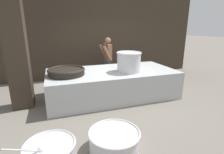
% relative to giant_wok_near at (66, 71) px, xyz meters
% --- Properties ---
extents(ground_plane, '(60.00, 60.00, 0.00)m').
position_rel_giant_wok_near_xyz_m(ground_plane, '(1.30, 0.07, -0.88)').
color(ground_plane, slate).
extents(back_wall, '(8.95, 0.24, 4.31)m').
position_rel_giant_wok_near_xyz_m(back_wall, '(1.30, 2.45, 1.28)').
color(back_wall, '#382D23').
rests_on(back_wall, ground_plane).
extents(support_pillar, '(0.49, 0.49, 4.31)m').
position_rel_giant_wok_near_xyz_m(support_pillar, '(-1.13, 0.13, 1.28)').
color(support_pillar, '#382D23').
rests_on(support_pillar, ground_plane).
extents(hearth_platform, '(3.68, 1.79, 0.78)m').
position_rel_giant_wok_near_xyz_m(hearth_platform, '(1.30, 0.07, -0.49)').
color(hearth_platform, '#B2B7B7').
rests_on(hearth_platform, ground_plane).
extents(giant_wok_near, '(0.98, 0.98, 0.18)m').
position_rel_giant_wok_near_xyz_m(giant_wok_near, '(0.00, 0.00, 0.00)').
color(giant_wok_near, black).
rests_on(giant_wok_near, hearth_platform).
extents(stock_pot, '(0.70, 0.70, 0.56)m').
position_rel_giant_wok_near_xyz_m(stock_pot, '(1.71, -0.19, 0.19)').
color(stock_pot, silver).
rests_on(stock_pot, hearth_platform).
extents(cook, '(0.39, 0.60, 1.65)m').
position_rel_giant_wok_near_xyz_m(cook, '(1.61, 1.51, 0.01)').
color(cook, brown).
rests_on(cook, ground_plane).
extents(prep_bowl_vegetables, '(0.89, 0.77, 0.69)m').
position_rel_giant_wok_near_xyz_m(prep_bowl_vegetables, '(-0.45, -2.28, -0.67)').
color(prep_bowl_vegetables, silver).
rests_on(prep_bowl_vegetables, ground_plane).
extents(prep_bowl_meat, '(0.88, 0.88, 0.35)m').
position_rel_giant_wok_near_xyz_m(prep_bowl_meat, '(0.56, -2.25, -0.69)').
color(prep_bowl_meat, silver).
rests_on(prep_bowl_meat, ground_plane).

